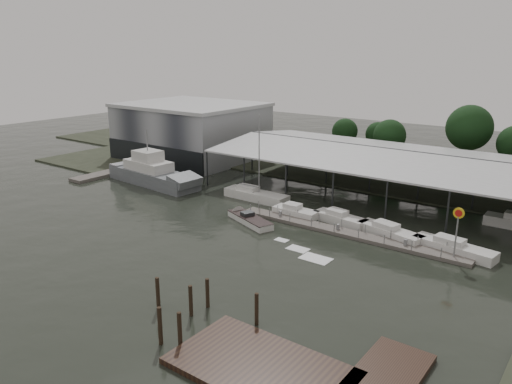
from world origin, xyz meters
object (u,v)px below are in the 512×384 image
Objects in this scene: speedboat_underway at (247,218)px; shell_fuel_sign at (458,223)px; white_sailboat at (255,195)px; grey_trawler at (153,174)px.

shell_fuel_sign is at bearing -151.41° from speedboat_underway.
white_sailboat is (-28.47, 4.82, -3.28)m from shell_fuel_sign.
grey_trawler is 0.98× the size of speedboat_underway.
shell_fuel_sign reaches higher than speedboat_underway.
grey_trawler is 23.10m from speedboat_underway.
shell_fuel_sign is 0.30× the size of speedboat_underway.
grey_trawler is at bearing -170.48° from white_sailboat.
grey_trawler is 1.48× the size of white_sailboat.
white_sailboat reaches higher than grey_trawler.
grey_trawler is (-46.28, 2.05, -2.35)m from shell_fuel_sign.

